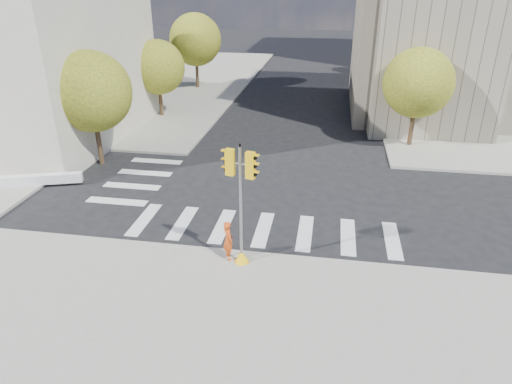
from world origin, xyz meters
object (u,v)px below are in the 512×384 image
Objects in this scene: lamp_near at (418,63)px; planter_wall at (21,180)px; lamp_far at (396,38)px; traffic_signal at (241,215)px; photographer at (228,240)px.

planter_wall is at bearing -146.73° from lamp_near.
traffic_signal is at bearing -104.53° from lamp_far.
lamp_near is at bearing -59.43° from photographer.
lamp_near is 1.74× the size of traffic_signal.
lamp_near is 20.75m from traffic_signal.
planter_wall is (-21.00, -27.78, -4.18)m from lamp_far.
traffic_signal is (-8.49, -18.77, -2.44)m from lamp_near.
lamp_far is at bearing 34.33° from planter_wall.
lamp_near is 1.00× the size of lamp_far.
photographer is 12.91m from planter_wall.
lamp_far is 35.07m from planter_wall.
traffic_signal is at bearing -40.35° from planter_wall.
lamp_far reaches higher than photographer.
lamp_near reaches higher than planter_wall.
traffic_signal is 2.99× the size of photographer.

